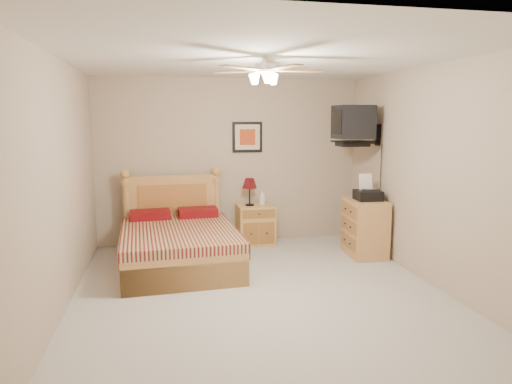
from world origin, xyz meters
TOP-DOWN VIEW (x-y plane):
  - floor at (0.00, 0.00)m, footprint 4.50×4.50m
  - ceiling at (0.00, 0.00)m, footprint 4.00×4.50m
  - wall_back at (0.00, 2.25)m, footprint 4.00×0.04m
  - wall_front at (0.00, -2.25)m, footprint 4.00×0.04m
  - wall_left at (-2.00, 0.00)m, footprint 0.04×4.50m
  - wall_right at (2.00, 0.00)m, footprint 0.04×4.50m
  - bed at (-0.83, 1.12)m, footprint 1.51×1.93m
  - nightstand at (0.35, 2.00)m, footprint 0.56×0.43m
  - table_lamp at (0.26, 2.01)m, footprint 0.23×0.23m
  - lotion_bottle at (0.45, 1.99)m, footprint 0.12×0.12m
  - framed_picture at (0.27, 2.23)m, footprint 0.46×0.04m
  - dresser at (1.73, 1.11)m, footprint 0.51×0.70m
  - fax_machine at (1.74, 1.09)m, footprint 0.35×0.37m
  - magazine_lower at (1.70, 1.36)m, footprint 0.24×0.29m
  - magazine_upper at (1.70, 1.38)m, footprint 0.22×0.28m
  - wall_tv at (1.75, 1.34)m, footprint 0.56×0.46m
  - ceiling_fan at (0.00, -0.20)m, footprint 1.14×1.14m

SIDE VIEW (x-z plane):
  - floor at x=0.00m, z-range 0.00..0.00m
  - nightstand at x=0.35m, z-range 0.00..0.60m
  - dresser at x=1.73m, z-range 0.00..0.79m
  - bed at x=-0.83m, z-range 0.00..1.20m
  - lotion_bottle at x=0.45m, z-range 0.60..0.84m
  - magazine_lower at x=1.70m, z-range 0.79..0.81m
  - table_lamp at x=0.26m, z-range 0.60..1.02m
  - magazine_upper at x=1.70m, z-range 0.81..0.83m
  - fax_machine at x=1.74m, z-range 0.79..1.14m
  - wall_back at x=0.00m, z-range 0.00..2.50m
  - wall_front at x=0.00m, z-range 0.00..2.50m
  - wall_left at x=-2.00m, z-range 0.00..2.50m
  - wall_right at x=2.00m, z-range 0.00..2.50m
  - framed_picture at x=0.27m, z-range 1.39..1.85m
  - wall_tv at x=1.75m, z-range 1.52..2.10m
  - ceiling_fan at x=0.00m, z-range 2.22..2.50m
  - ceiling at x=0.00m, z-range 2.48..2.52m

